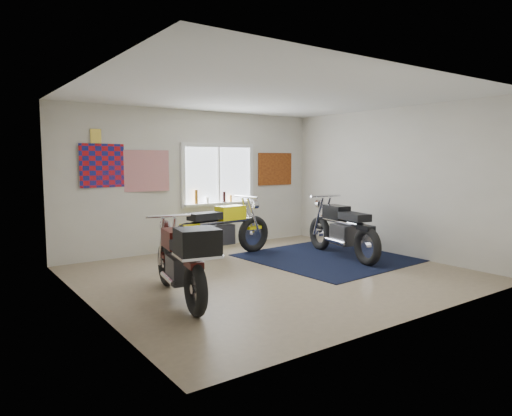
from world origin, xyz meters
TOP-DOWN VIEW (x-y plane):
  - ground at (0.00, 0.00)m, footprint 5.50×5.50m
  - room_shell at (0.00, 0.00)m, footprint 5.50×5.50m
  - navy_rug at (1.49, 0.35)m, footprint 2.66×2.75m
  - window_assembly at (0.50, 2.47)m, footprint 1.66×0.17m
  - oil_bottles at (0.27, 2.40)m, footprint 0.85×0.07m
  - flag_display at (-1.90, 2.48)m, footprint 1.60×0.10m
  - triumph_poster at (1.95, 2.48)m, footprint 0.90×0.03m
  - yellow_triumph at (-0.02, 1.50)m, footprint 2.17×0.65m
  - black_chrome_bike at (1.75, 0.25)m, footprint 0.71×2.11m
  - maroon_tourer at (-1.78, -0.49)m, footprint 0.80×2.01m

SIDE VIEW (x-z plane):
  - ground at x=0.00m, z-range 0.00..0.00m
  - navy_rug at x=1.49m, z-range 0.00..0.01m
  - black_chrome_bike at x=1.75m, z-range -0.07..1.03m
  - yellow_triumph at x=-0.02m, z-range -0.07..1.03m
  - maroon_tourer at x=-1.78m, z-range 0.02..1.04m
  - oil_bottles at x=0.27m, z-range 0.87..1.15m
  - window_assembly at x=0.50m, z-range 0.74..2.00m
  - triumph_poster at x=1.95m, z-range 1.20..1.90m
  - room_shell at x=0.00m, z-range -1.11..4.39m
  - flag_display at x=-1.90m, z-range 1.56..2.73m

